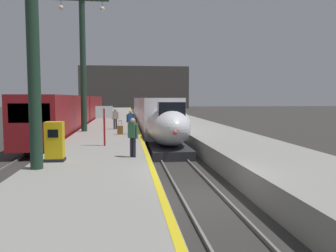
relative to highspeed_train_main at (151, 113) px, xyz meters
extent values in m
plane|color=#33302D|center=(0.00, -25.42, -1.93)|extent=(260.00, 260.00, 0.00)
cube|color=gray|center=(-4.05, -0.67, -1.41)|extent=(4.80, 110.00, 1.05)
cube|color=gray|center=(4.05, -0.67, -1.41)|extent=(4.80, 110.00, 1.05)
cube|color=yellow|center=(-1.77, -0.67, -0.88)|extent=(0.20, 107.80, 0.01)
cube|color=slate|center=(-0.75, 2.08, -1.87)|extent=(0.08, 110.00, 0.12)
cube|color=slate|center=(0.75, 2.08, -1.87)|extent=(0.08, 110.00, 0.12)
cube|color=slate|center=(-8.85, 2.08, -1.87)|extent=(0.08, 110.00, 0.12)
cube|color=slate|center=(-7.35, 2.08, -1.87)|extent=(0.08, 110.00, 0.12)
ellipsoid|color=silver|center=(0.00, -15.23, -0.10)|extent=(2.78, 6.11, 2.56)
cube|color=#28282D|center=(0.00, -15.53, -1.66)|extent=(2.46, 5.19, 0.55)
cube|color=black|center=(0.00, -16.60, 0.97)|extent=(1.59, 1.00, 0.90)
sphere|color=#F24C4C|center=(0.00, -18.20, -0.25)|extent=(0.28, 0.28, 0.28)
cube|color=silver|center=(0.00, -6.40, 0.14)|extent=(2.90, 14.00, 3.05)
cube|color=black|center=(-1.42, -6.40, 0.69)|extent=(0.04, 11.90, 0.80)
cube|color=black|center=(1.42, -6.40, 0.69)|extent=(0.04, 11.90, 0.80)
cube|color=silver|center=(0.00, -6.40, -1.13)|extent=(2.92, 13.30, 0.24)
cube|color=black|center=(0.00, -10.88, -1.65)|extent=(2.03, 2.20, 0.56)
cube|color=black|center=(0.00, -1.92, -1.65)|extent=(2.03, 2.20, 0.56)
cube|color=silver|center=(0.00, 10.20, 0.14)|extent=(2.90, 18.00, 3.05)
cube|color=black|center=(-1.42, 10.20, 0.69)|extent=(0.04, 15.84, 0.80)
cube|color=black|center=(1.42, 10.20, 0.69)|extent=(0.04, 15.84, 0.80)
cube|color=black|center=(0.00, 4.08, -1.65)|extent=(2.03, 2.20, 0.56)
cube|color=black|center=(0.00, 16.32, -1.65)|extent=(2.03, 2.20, 0.56)
cube|color=maroon|center=(-8.10, -8.04, 0.22)|extent=(2.85, 18.00, 3.30)
cube|color=black|center=(-8.10, -17.00, 0.82)|extent=(2.28, 0.08, 1.10)
cube|color=black|center=(-9.49, -8.04, 0.72)|extent=(0.04, 15.30, 0.90)
cube|color=black|center=(-6.71, -8.04, 0.72)|extent=(0.04, 15.30, 0.90)
cube|color=black|center=(-8.10, -13.80, -1.67)|extent=(2.00, 2.00, 0.52)
cube|color=black|center=(-8.10, -2.28, -1.67)|extent=(2.00, 2.00, 0.52)
cube|color=maroon|center=(-8.10, 10.56, 0.22)|extent=(2.85, 18.00, 3.30)
cylinder|color=#1E3828|center=(-5.90, -24.33, 3.67)|extent=(0.44, 0.44, 9.10)
cylinder|color=#1E3828|center=(-5.90, -10.35, 4.20)|extent=(0.44, 0.44, 10.16)
cylinder|color=#1E3828|center=(-7.40, -10.35, 8.67)|extent=(0.03, 0.03, 0.60)
sphere|color=#EFEACC|center=(-7.40, -10.35, 8.32)|extent=(0.36, 0.36, 0.36)
cylinder|color=#1E3828|center=(-4.40, -10.35, 8.67)|extent=(0.03, 0.03, 0.60)
sphere|color=#EFEACC|center=(-4.40, -10.35, 8.32)|extent=(0.36, 0.36, 0.36)
cylinder|color=#23232D|center=(-2.31, -12.96, -0.46)|extent=(0.13, 0.13, 0.85)
cylinder|color=#23232D|center=(-2.48, -12.97, -0.46)|extent=(0.13, 0.13, 0.85)
cube|color=#1E478C|center=(-2.39, -12.96, 0.28)|extent=(0.39, 0.24, 0.62)
cylinder|color=#1E478C|center=(-2.15, -12.95, 0.23)|extent=(0.09, 0.09, 0.58)
cylinder|color=#1E478C|center=(-2.63, -12.97, 0.23)|extent=(0.09, 0.09, 0.58)
sphere|color=tan|center=(-2.39, -12.96, 0.70)|extent=(0.22, 0.22, 0.22)
cylinder|color=#23232D|center=(-3.68, -8.87, -0.46)|extent=(0.13, 0.13, 0.85)
cylinder|color=#23232D|center=(-3.52, -8.81, -0.46)|extent=(0.13, 0.13, 0.85)
cube|color=gray|center=(-3.60, -8.84, 0.28)|extent=(0.43, 0.34, 0.62)
cylinder|color=gray|center=(-3.83, -8.93, 0.23)|extent=(0.09, 0.09, 0.58)
cylinder|color=gray|center=(-3.38, -8.76, 0.23)|extent=(0.09, 0.09, 0.58)
sphere|color=tan|center=(-3.60, -8.84, 0.70)|extent=(0.22, 0.22, 0.22)
cylinder|color=#23232D|center=(-2.47, -22.22, -0.46)|extent=(0.13, 0.13, 0.85)
cylinder|color=#23232D|center=(-2.35, -22.34, -0.46)|extent=(0.13, 0.13, 0.85)
cube|color=#336647|center=(-2.41, -22.28, 0.28)|extent=(0.42, 0.42, 0.62)
cylinder|color=#336647|center=(-2.58, -22.11, 0.23)|extent=(0.09, 0.09, 0.58)
cylinder|color=#336647|center=(-2.24, -22.44, 0.23)|extent=(0.09, 0.09, 0.58)
sphere|color=tan|center=(-2.41, -22.28, 0.70)|extent=(0.22, 0.22, 0.22)
cube|color=brown|center=(-3.13, -12.95, -0.58)|extent=(0.40, 0.22, 0.60)
cylinder|color=#262628|center=(-3.23, -12.95, -0.10)|extent=(0.02, 0.02, 0.36)
cylinder|color=#262628|center=(-3.03, -12.95, -0.10)|extent=(0.02, 0.02, 0.36)
cube|color=#262628|center=(-3.13, -12.95, 0.09)|extent=(0.22, 0.03, 0.02)
cube|color=yellow|center=(-5.55, -22.87, -0.08)|extent=(0.70, 0.56, 1.60)
cube|color=black|center=(-5.55, -23.15, 0.27)|extent=(0.40, 0.02, 0.32)
cube|color=black|center=(-5.55, -22.87, -0.82)|extent=(0.76, 0.62, 0.12)
cylinder|color=maroon|center=(-3.85, -18.61, 0.12)|extent=(0.10, 0.10, 2.00)
cube|color=white|center=(-3.85, -18.61, 0.92)|extent=(0.90, 0.06, 0.64)
cube|color=#4C4742|center=(0.00, 76.58, 5.07)|extent=(36.00, 2.00, 14.00)
camera|label=1|loc=(-2.66, -36.96, 1.67)|focal=36.52mm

